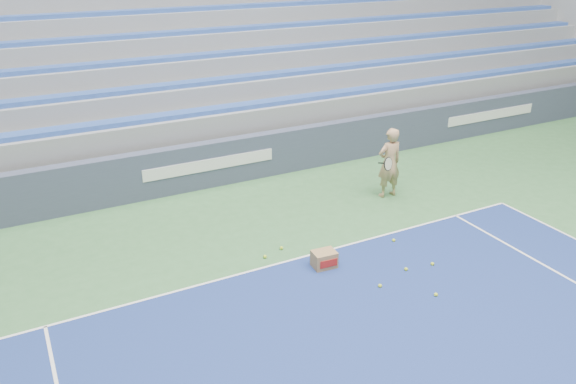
# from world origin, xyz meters

# --- Properties ---
(sponsor_barrier) EXTENTS (30.00, 0.32, 1.10)m
(sponsor_barrier) POSITION_xyz_m (0.00, 15.88, 0.55)
(sponsor_barrier) COLOR #3A4259
(sponsor_barrier) RESTS_ON ground
(bleachers) EXTENTS (31.00, 9.15, 7.30)m
(bleachers) POSITION_xyz_m (0.00, 21.60, 2.36)
(bleachers) COLOR gray
(bleachers) RESTS_ON ground
(tennis_player) EXTENTS (0.91, 0.82, 1.63)m
(tennis_player) POSITION_xyz_m (3.44, 13.43, 0.82)
(tennis_player) COLOR tan
(tennis_player) RESTS_ON ground
(ball_box) EXTENTS (0.44, 0.35, 0.31)m
(ball_box) POSITION_xyz_m (0.55, 11.42, 0.16)
(ball_box) COLOR olive
(ball_box) RESTS_ON ground
(tennis_ball_0) EXTENTS (0.07, 0.07, 0.07)m
(tennis_ball_0) POSITION_xyz_m (1.72, 9.77, 0.03)
(tennis_ball_0) COLOR #C5DF2D
(tennis_ball_0) RESTS_ON ground
(tennis_ball_1) EXTENTS (0.07, 0.07, 0.07)m
(tennis_ball_1) POSITION_xyz_m (0.15, 12.34, 0.03)
(tennis_ball_1) COLOR #C5DF2D
(tennis_ball_1) RESTS_ON ground
(tennis_ball_2) EXTENTS (0.07, 0.07, 0.07)m
(tennis_ball_2) POSITION_xyz_m (1.78, 10.63, 0.03)
(tennis_ball_2) COLOR #C5DF2D
(tennis_ball_2) RESTS_ON ground
(tennis_ball_3) EXTENTS (0.07, 0.07, 0.07)m
(tennis_ball_3) POSITION_xyz_m (2.32, 10.55, 0.03)
(tennis_ball_3) COLOR #C5DF2D
(tennis_ball_3) RESTS_ON ground
(tennis_ball_4) EXTENTS (0.07, 0.07, 0.07)m
(tennis_ball_4) POSITION_xyz_m (2.24, 11.59, 0.03)
(tennis_ball_4) COLOR #C5DF2D
(tennis_ball_4) RESTS_ON ground
(tennis_ball_5) EXTENTS (0.07, 0.07, 0.07)m
(tennis_ball_5) POSITION_xyz_m (-0.26, 12.19, 0.03)
(tennis_ball_5) COLOR #C5DF2D
(tennis_ball_5) RESTS_ON ground
(tennis_ball_6) EXTENTS (0.07, 0.07, 0.07)m
(tennis_ball_6) POSITION_xyz_m (1.05, 10.41, 0.03)
(tennis_ball_6) COLOR #C5DF2D
(tennis_ball_6) RESTS_ON ground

